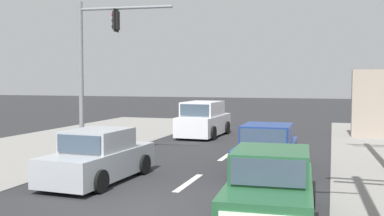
# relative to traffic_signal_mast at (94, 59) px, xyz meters

# --- Properties ---
(ground_plane) EXTENTS (140.00, 140.00, 0.00)m
(ground_plane) POSITION_rel_traffic_signal_mast_xyz_m (4.63, -5.69, -3.83)
(ground_plane) COLOR #28282B
(lane_dash_mid) EXTENTS (0.20, 2.40, 0.01)m
(lane_dash_mid) POSITION_rel_traffic_signal_mast_xyz_m (4.63, -2.69, -3.83)
(lane_dash_mid) COLOR silver
(lane_dash_mid) RESTS_ON ground
(lane_dash_far) EXTENTS (0.20, 2.40, 0.01)m
(lane_dash_far) POSITION_rel_traffic_signal_mast_xyz_m (4.63, 2.31, -3.83)
(lane_dash_far) COLOR silver
(lane_dash_far) RESTS_ON ground
(traffic_signal_mast) EXTENTS (3.68, 0.48, 6.00)m
(traffic_signal_mast) POSITION_rel_traffic_signal_mast_xyz_m (0.00, 0.00, 0.00)
(traffic_signal_mast) COLOR slate
(traffic_signal_mast) RESTS_ON ground
(sedan_kerbside_parked) EXTENTS (1.90, 4.25, 1.56)m
(sedan_kerbside_parked) POSITION_rel_traffic_signal_mast_xyz_m (6.59, -0.28, -3.13)
(sedan_kerbside_parked) COLOR navy
(sedan_kerbside_parked) RESTS_ON ground
(suv_oncoming_mid) EXTENTS (2.16, 4.59, 1.90)m
(suv_oncoming_mid) POSITION_rel_traffic_signal_mast_xyz_m (1.99, 8.12, -2.95)
(suv_oncoming_mid) COLOR silver
(suv_oncoming_mid) RESTS_ON ground
(sedan_crossing_left) EXTENTS (2.06, 4.32, 1.56)m
(sedan_crossing_left) POSITION_rel_traffic_signal_mast_xyz_m (1.97, -3.25, -3.13)
(sedan_crossing_left) COLOR #A3A8AD
(sedan_crossing_left) RESTS_ON ground
(sedan_receding_far) EXTENTS (2.07, 4.32, 1.56)m
(sedan_receding_far) POSITION_rel_traffic_signal_mast_xyz_m (7.42, -5.68, -3.13)
(sedan_receding_far) COLOR #235633
(sedan_receding_far) RESTS_ON ground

